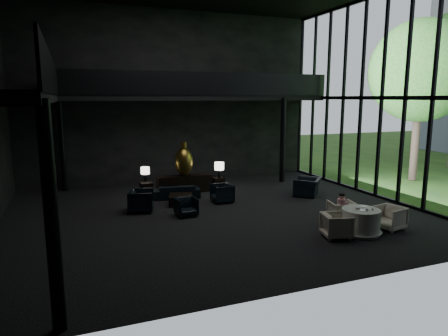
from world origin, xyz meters
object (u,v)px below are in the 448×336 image
object	(u,v)px
table_lamp_right	(219,167)
lounge_armchair_south	(186,207)
side_table_right	(218,183)
child	(342,202)
side_table_left	(147,189)
bronze_urn	(184,161)
lounge_armchair_east	(222,192)
sofa	(177,190)
table_lamp_left	(145,171)
window_armchair	(307,184)
coffee_table	(181,200)
dining_chair_west	(337,224)
console	(184,184)
dining_chair_north	(342,211)
lounge_armchair_west	(141,198)
dining_chair_east	(389,216)
dining_table	(360,223)

from	to	relation	value
table_lamp_right	lounge_armchair_south	world-z (taller)	table_lamp_right
side_table_right	child	bearing A→B (deg)	-73.09
side_table_left	bronze_urn	bearing A→B (deg)	-2.10
lounge_armchair_east	child	size ratio (longest dim) A/B	1.31
sofa	table_lamp_left	bearing A→B (deg)	-37.93
lounge_armchair_south	window_armchair	world-z (taller)	window_armchair
table_lamp_left	lounge_armchair_south	world-z (taller)	table_lamp_left
window_armchair	child	xyz separation A→B (m)	(-1.12, -3.70, 0.24)
coffee_table	dining_chair_west	world-z (taller)	dining_chair_west
side_table_right	lounge_armchair_east	xyz separation A→B (m)	(-0.66, -2.22, 0.14)
bronze_urn	lounge_armchair_south	world-z (taller)	bronze_urn
table_lamp_right	lounge_armchair_south	distance (m)	4.22
sofa	child	distance (m)	6.64
console	dining_chair_north	size ratio (longest dim) A/B	2.93
bronze_urn	side_table_left	distance (m)	1.93
coffee_table	table_lamp_left	bearing A→B (deg)	113.78
lounge_armchair_west	dining_chair_west	bearing A→B (deg)	-119.39
lounge_armchair_east	child	bearing A→B (deg)	32.19
lounge_armchair_south	window_armchair	xyz separation A→B (m)	(5.46, 0.99, 0.19)
coffee_table	dining_chair_west	distance (m)	6.07
side_table_right	lounge_armchair_south	world-z (taller)	lounge_armchair_south
child	coffee_table	bearing A→B (deg)	-45.29
table_lamp_left	dining_chair_west	xyz separation A→B (m)	(4.23, -7.25, -0.59)
dining_chair_north	dining_chair_east	distance (m)	1.43
table_lamp_left	window_armchair	distance (m)	6.75
bronze_urn	lounge_armchair_west	distance (m)	3.27
dining_table	dining_chair_east	bearing A→B (deg)	0.56
dining_table	dining_chair_north	distance (m)	1.09
console	bronze_urn	bearing A→B (deg)	-90.00
console	table_lamp_right	bearing A→B (deg)	-0.54
table_lamp_right	dining_table	distance (m)	7.26
console	side_table_left	xyz separation A→B (m)	(-1.60, 0.02, -0.09)
bronze_urn	sofa	distance (m)	1.40
lounge_armchair_east	side_table_right	bearing A→B (deg)	163.00
sofa	window_armchair	xyz separation A→B (m)	(5.14, -1.56, 0.19)
table_lamp_left	dining_table	size ratio (longest dim) A/B	0.48
side_table_right	dining_chair_north	size ratio (longest dim) A/B	0.65
bronze_urn	dining_table	world-z (taller)	bronze_urn
dining_table	dining_chair_east	world-z (taller)	dining_chair_east
side_table_right	lounge_armchair_west	world-z (taller)	lounge_armchair_west
dining_chair_east	child	xyz separation A→B (m)	(-1.11, 0.89, 0.34)
console	table_lamp_left	xyz separation A→B (m)	(-1.60, 0.24, 0.62)
table_lamp_left	side_table_right	size ratio (longest dim) A/B	1.17
console	child	world-z (taller)	child
lounge_armchair_west	dining_table	world-z (taller)	lounge_armchair_west
side_table_left	dining_table	bearing A→B (deg)	-53.97
bronze_urn	lounge_armchair_west	bearing A→B (deg)	-134.30
lounge_armchair_west	dining_chair_north	xyz separation A→B (m)	(5.85, -3.62, -0.09)
dining_chair_west	side_table_left	bearing A→B (deg)	45.27
console	sofa	world-z (taller)	console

